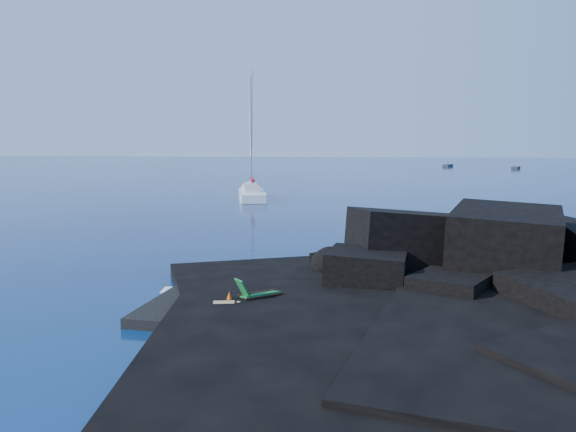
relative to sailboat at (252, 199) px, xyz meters
name	(u,v)px	position (x,y,z in m)	size (l,w,h in m)	color
ground	(145,311)	(2.96, -39.26, 0.00)	(400.00, 400.00, 0.00)	#030B31
headland	(496,299)	(15.96, -36.26, 0.00)	(24.00, 24.00, 3.60)	black
beach	(270,310)	(7.46, -38.76, 0.00)	(8.50, 6.00, 0.70)	black
surf_foam	(296,280)	(7.96, -34.26, 0.00)	(10.00, 8.00, 0.06)	white
sailboat	(252,199)	(0.00, 0.00, 0.00)	(2.58, 12.32, 12.92)	white
deck_chair	(260,289)	(7.16, -39.10, 0.89)	(1.57, 0.69, 1.08)	#16642B
towel	(224,309)	(6.05, -40.01, 0.37)	(1.83, 0.87, 0.05)	silver
sunbather	(224,305)	(6.05, -40.01, 0.53)	(1.74, 0.49, 0.27)	tan
marker_cone	(229,299)	(6.16, -39.64, 0.63)	(0.37, 0.37, 0.56)	#FC500D
distant_boat_a	(448,167)	(33.59, 79.93, 0.00)	(1.39, 4.46, 0.60)	#2B2A30
distant_boat_b	(516,169)	(46.57, 70.22, 0.00)	(1.29, 4.14, 0.55)	#2A2A30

